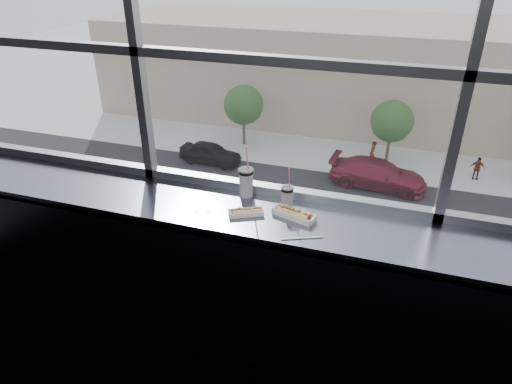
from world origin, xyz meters
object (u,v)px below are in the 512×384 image
(hotdog_tray_right, at_px, (294,214))
(loose_straw, at_px, (302,238))
(car_near_c, at_px, (397,249))
(tree_center, at_px, (392,121))
(car_far_a, at_px, (210,150))
(pedestrian_c, at_px, (478,166))
(car_near_a, at_px, (124,199))
(tree_left, at_px, (244,105))
(car_near_b, at_px, (206,215))
(wrapper, at_px, (202,210))
(hotdog_tray_left, at_px, (246,212))
(soda_cup_right, at_px, (287,197))
(pedestrian_b, at_px, (372,152))
(car_far_b, at_px, (378,170))
(soda_cup_left, at_px, (246,181))

(hotdog_tray_right, distance_m, loose_straw, 0.24)
(car_near_c, distance_m, tree_center, 12.23)
(car_far_a, bearing_deg, pedestrian_c, -75.22)
(tree_center, bearing_deg, loose_straw, -90.17)
(car_near_a, distance_m, tree_left, 12.48)
(tree_left, bearing_deg, car_near_b, -80.04)
(loose_straw, distance_m, tree_center, 29.88)
(car_near_a, height_order, car_far_a, car_near_a)
(car_near_c, relative_size, tree_left, 1.24)
(wrapper, bearing_deg, car_near_c, 83.19)
(loose_straw, bearing_deg, car_near_b, 92.92)
(hotdog_tray_left, bearing_deg, wrapper, 164.59)
(hotdog_tray_right, height_order, car_near_b, hotdog_tray_right)
(hotdog_tray_left, xyz_separation_m, wrapper, (-0.28, -0.06, -0.01))
(soda_cup_right, bearing_deg, car_near_b, 117.03)
(pedestrian_c, xyz_separation_m, tree_center, (-5.71, 0.90, 2.08))
(car_far_a, distance_m, pedestrian_b, 11.11)
(hotdog_tray_left, height_order, tree_center, hotdog_tray_left)
(soda_cup_right, bearing_deg, car_far_a, 115.30)
(wrapper, xyz_separation_m, car_far_a, (-10.92, 24.38, -11.07))
(car_far_b, relative_size, car_near_c, 1.21)
(car_far_b, height_order, car_near_b, car_far_b)
(car_near_b, relative_size, pedestrian_b, 2.62)
(soda_cup_left, distance_m, tree_center, 29.54)
(hotdog_tray_left, distance_m, tree_center, 29.74)
(soda_cup_right, relative_size, wrapper, 2.80)
(hotdog_tray_right, distance_m, car_far_a, 29.04)
(car_near_c, relative_size, car_near_a, 0.88)
(car_near_a, bearing_deg, loose_straw, -143.95)
(hotdog_tray_left, height_order, car_far_b, hotdog_tray_left)
(car_near_c, xyz_separation_m, tree_center, (-1.20, 12.00, 2.04))
(car_far_a, height_order, pedestrian_b, pedestrian_b)
(car_near_b, bearing_deg, hotdog_tray_right, -149.21)
(loose_straw, relative_size, tree_center, 0.06)
(hotdog_tray_left, height_order, pedestrian_c, hotdog_tray_left)
(hotdog_tray_left, height_order, car_far_a, hotdog_tray_left)
(car_near_c, xyz_separation_m, car_far_a, (-12.88, 8.00, 0.04))
(car_near_a, bearing_deg, car_far_a, -15.20)
(soda_cup_left, bearing_deg, tree_center, 88.85)
(hotdog_tray_right, distance_m, pedestrian_b, 29.27)
(pedestrian_b, relative_size, pedestrian_c, 1.21)
(car_far_a, bearing_deg, car_near_c, -117.18)
(pedestrian_b, bearing_deg, loose_straw, 1.82)
(loose_straw, distance_m, wrapper, 0.68)
(car_near_a, bearing_deg, hotdog_tray_left, -144.55)
(hotdog_tray_right, bearing_deg, car_near_b, 133.48)
(soda_cup_right, relative_size, car_far_b, 0.04)
(hotdog_tray_left, distance_m, hotdog_tray_right, 0.30)
(soda_cup_left, height_order, car_near_c, soda_cup_left)
(hotdog_tray_right, distance_m, car_near_b, 21.37)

